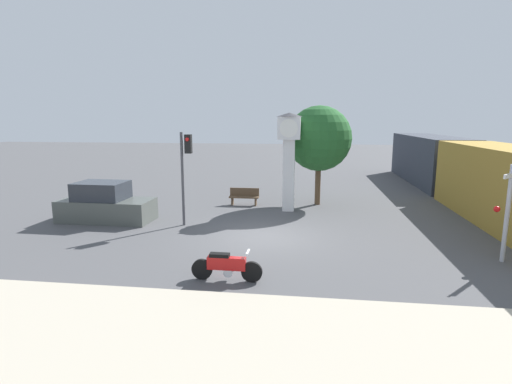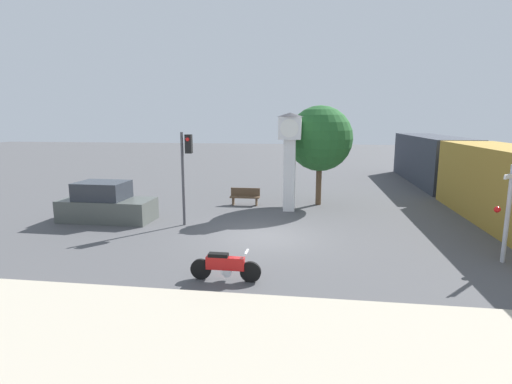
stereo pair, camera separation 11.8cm
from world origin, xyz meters
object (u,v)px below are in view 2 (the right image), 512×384
Objects in this scene: street_tree at (320,139)px; traffic_light at (186,162)px; motorcycle at (225,266)px; railroad_crossing_signal at (508,210)px; parked_car at (106,204)px; clock_tower at (290,146)px; bench at (245,196)px; freight_train at (462,170)px.

traffic_light is at bearing -138.10° from street_tree.
motorcycle is 9.19m from railroad_crossing_signal.
parked_car is (-6.91, 6.07, 0.31)m from motorcycle.
railroad_crossing_signal is (7.38, -6.54, -1.50)m from clock_tower.
railroad_crossing_signal is 12.44m from bench.
bench is (-3.95, -0.68, -3.09)m from street_tree.
freight_train is at bearing 24.00° from parked_car.
motorcycle is 1.30× the size of bench.
bench is (-9.82, 7.53, -1.27)m from railroad_crossing_signal.
clock_tower is 1.16× the size of parked_car.
freight_train reaches higher than motorcycle.
clock_tower is 9.97m from railroad_crossing_signal.
clock_tower reaches higher than motorcycle.
bench is (-2.44, 0.99, -2.77)m from clock_tower.
traffic_light is at bearing -150.49° from freight_train.
street_tree is (-8.23, -2.75, 1.88)m from freight_train.
clock_tower is at bearing -155.61° from freight_train.
freight_train is 16.11m from traffic_light.
motorcycle is 10.35m from bench.
motorcycle is 0.65× the size of railroad_crossing_signal.
motorcycle is at bearing -104.29° from street_tree.
clock_tower is at bearing -132.13° from street_tree.
clock_tower is 1.21× the size of traffic_light.
freight_train is at bearing 15.71° from bench.
clock_tower is at bearing 82.62° from motorcycle.
traffic_light is (-2.97, 5.79, 2.36)m from motorcycle.
motorcycle is at bearing -62.87° from traffic_light.
clock_tower is 5.53m from traffic_light.
railroad_crossing_signal is 2.00× the size of bench.
motorcycle is 0.51× the size of traffic_light.
railroad_crossing_signal reaches higher than parked_car.
parked_car is (-3.94, 0.28, -2.05)m from traffic_light.
traffic_light is 5.37m from bench.
freight_train is 12.70m from bench.
street_tree reaches higher than freight_train.
traffic_light is at bearing -3.13° from parked_car.
railroad_crossing_signal is at bearing -54.40° from street_tree.
street_tree is 3.33× the size of bench.
freight_train is 19.51m from parked_car.
clock_tower reaches higher than railroad_crossing_signal.
railroad_crossing_signal is at bearing -14.63° from traffic_light.
street_tree is at bearing 47.87° from clock_tower.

